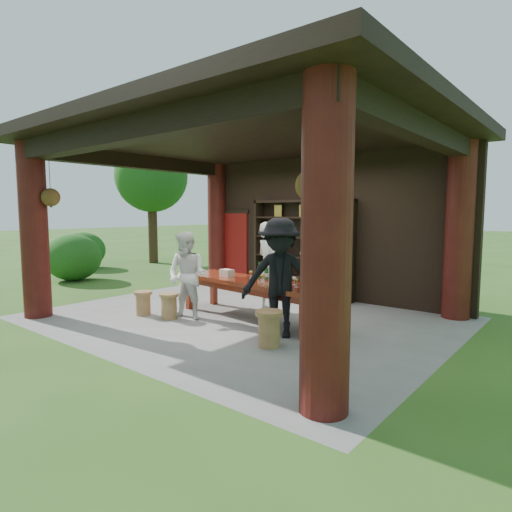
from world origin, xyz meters
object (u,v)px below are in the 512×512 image
Objects in this scene: guest_woman at (187,276)px; guest_man at (280,278)px; tasting_table at (252,286)px; napkin_basket at (227,273)px; wine_shelf at (302,248)px; host at (269,267)px; stool_near_left at (169,305)px; stool_far_left at (143,302)px; stool_near_right at (269,328)px.

guest_man is at bearing -9.09° from guest_woman.
tasting_table is at bearing 24.38° from guest_woman.
napkin_basket is (-1.69, 0.57, -0.14)m from guest_man.
wine_shelf is 0.78× the size of tasting_table.
guest_woman is 6.32× the size of napkin_basket.
wine_shelf is at bearing 86.50° from napkin_basket.
stool_near_left is at bearing 80.12° from host.
stool_far_left is at bearing -149.52° from tasting_table.
stool_near_left is 0.67m from guest_woman.
stool_near_left is 0.29× the size of guest_woman.
guest_man is (1.07, -0.58, 0.32)m from tasting_table.
stool_near_left is at bearing -102.57° from wine_shelf.
host is at bearing 101.22° from tasting_table.
tasting_table reaches higher than stool_near_left.
host is (1.08, 1.67, 0.65)m from stool_near_left.
guest_man reaches higher than stool_near_right.
wine_shelf is 3.88m from stool_far_left.
guest_woman is (0.90, 0.34, 0.57)m from stool_far_left.
stool_near_right is 3.11m from stool_far_left.
stool_near_left is at bearing -155.36° from guest_woman.
stool_far_left is at bearing -138.72° from napkin_basket.
wine_shelf reaches higher than stool_far_left.
tasting_table is at bearing 120.09° from guest_man.
wine_shelf is 2.46m from napkin_basket.
stool_near_right is at bearing -23.19° from guest_woman.
guest_man is at bearing -62.89° from wine_shelf.
guest_man reaches higher than tasting_table.
stool_near_right is (1.26, -1.11, -0.34)m from tasting_table.
stool_far_left is at bearing -172.79° from guest_woman.
stool_near_left is at bearing 176.50° from stool_near_right.
stool_far_left is 0.25× the size of guest_man.
wine_shelf reaches higher than host.
stool_near_right is at bearing -3.50° from stool_near_left.
napkin_basket is at bearing 57.56° from stool_near_left.
wine_shelf reaches higher than stool_near_right.
wine_shelf is 4.03m from stool_near_right.
tasting_table is 1.26m from guest_man.
guest_woman is at bearing 153.23° from guest_man.
stool_near_right is 0.30× the size of host.
stool_near_right is 2.24m from napkin_basket.
wine_shelf is 1.77m from host.
napkin_basket reaches higher than stool_near_left.
wine_shelf reaches higher than stool_near_left.
guest_man reaches higher than guest_woman.
guest_woman is at bearing 38.35° from stool_near_left.
guest_man is 7.36× the size of napkin_basket.
tasting_table is 6.17× the size of stool_near_right.
guest_woman is at bearing 20.91° from stool_far_left.
host is at bearing 46.40° from stool_far_left.
tasting_table is 1.76× the size of guest_man.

